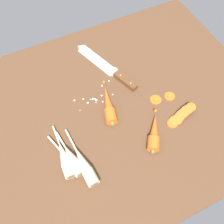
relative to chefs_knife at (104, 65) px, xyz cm
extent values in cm
cube|color=brown|center=(-7.30, -20.66, -2.65)|extent=(120.00, 90.00, 4.00)
cube|color=silver|center=(-1.38, 3.98, -0.40)|extent=(10.72, 20.34, 0.50)
cone|color=silver|center=(-5.06, 14.56, -0.40)|extent=(4.73, 4.13, 3.96)
cube|color=silver|center=(1.90, -5.47, 0.45)|extent=(3.43, 2.85, 2.20)
cube|color=brown|center=(4.03, -11.61, 0.45)|extent=(6.26, 11.31, 2.20)
sphere|color=silver|center=(3.12, -8.96, 1.55)|extent=(0.50, 0.50, 0.50)
sphere|color=silver|center=(4.95, -14.25, 1.55)|extent=(0.50, 0.50, 0.50)
cylinder|color=#D6601E|center=(-8.57, -24.31, 1.45)|extent=(5.56, 6.49, 4.20)
cone|color=#D6601E|center=(-6.75, -17.90, 1.45)|extent=(7.49, 13.90, 3.99)
sphere|color=#D6601E|center=(-4.26, -9.19, 1.45)|extent=(1.20, 1.20, 1.20)
cylinder|color=#5B7F3D|center=(-9.50, -27.55, 1.45)|extent=(1.43, 1.29, 1.20)
cylinder|color=#D6601E|center=(-0.20, -40.62, 1.45)|extent=(6.13, 6.28, 4.20)
cone|color=#D6601E|center=(2.97, -35.89, 1.45)|extent=(9.66, 11.68, 3.99)
sphere|color=#D6601E|center=(7.29, -29.46, 1.45)|extent=(1.20, 1.20, 1.20)
cylinder|color=#5B7F3D|center=(-1.86, -43.09, 1.45)|extent=(1.55, 1.50, 1.20)
cylinder|color=beige|center=(-26.83, -37.43, 1.35)|extent=(4.47, 4.73, 4.00)
cone|color=beige|center=(-27.52, -31.51, 1.35)|extent=(4.66, 8.02, 3.80)
cylinder|color=beige|center=(-28.23, -25.45, 0.45)|extent=(1.65, 8.28, 0.70)
cylinder|color=#7A6647|center=(-26.58, -39.56, 1.35)|extent=(2.82, 0.62, 2.80)
cylinder|color=beige|center=(-29.64, -36.62, 1.35)|extent=(4.17, 4.92, 4.00)
cone|color=beige|center=(-29.40, -29.99, 1.35)|extent=(4.11, 8.62, 3.80)
cylinder|color=beige|center=(-29.15, -23.20, 0.45)|extent=(1.04, 9.20, 0.70)
cylinder|color=#7A6647|center=(-29.73, -39.00, 1.35)|extent=(2.81, 0.40, 2.80)
cylinder|color=beige|center=(-27.36, -36.49, 1.35)|extent=(5.03, 5.10, 4.00)
cone|color=beige|center=(-29.03, -31.03, 1.35)|extent=(5.77, 8.10, 3.80)
cylinder|color=beige|center=(-30.75, -25.43, 0.45)|extent=(2.98, 7.76, 0.70)
cylinder|color=#7A6647|center=(-26.76, -38.45, 1.35)|extent=(2.77, 1.11, 2.80)
cylinder|color=beige|center=(-24.24, -41.93, 1.35)|extent=(4.30, 5.53, 4.00)
cone|color=beige|center=(-24.66, -34.57, 1.35)|extent=(4.33, 9.64, 3.80)
cylinder|color=beige|center=(-25.09, -27.03, 0.45)|extent=(1.28, 10.23, 0.70)
cylinder|color=#7A6647|center=(-24.09, -44.58, 1.35)|extent=(2.81, 0.46, 2.80)
cylinder|color=#D6601E|center=(10.91, -35.99, -0.30)|extent=(3.93, 3.93, 0.70)
cylinder|color=#D6601E|center=(12.04, -35.56, -0.06)|extent=(3.93, 3.87, 2.49)
cylinder|color=#D6601E|center=(13.05, -35.81, 0.19)|extent=(3.94, 3.88, 2.40)
cylinder|color=#D6601E|center=(14.08, -35.27, 0.43)|extent=(3.85, 3.79, 2.42)
cylinder|color=#D6601E|center=(15.22, -34.84, 0.68)|extent=(3.73, 3.65, 2.10)
cylinder|color=#D6601E|center=(16.30, -34.68, 0.92)|extent=(3.81, 3.73, 2.03)
cylinder|color=#D6601E|center=(17.55, -34.26, 1.17)|extent=(3.80, 3.72, 1.95)
cylinder|color=#D6601E|center=(18.45, -34.26, 1.41)|extent=(3.72, 3.65, 2.40)
cylinder|color=#D6601E|center=(19.74, -34.08, 1.66)|extent=(3.68, 3.60, 1.78)
cylinder|color=#D6601E|center=(10.73, -24.35, -0.30)|extent=(4.39, 4.39, 0.70)
cylinder|color=orange|center=(10.73, -24.35, -0.03)|extent=(1.84, 1.84, 0.16)
cylinder|color=#D6601E|center=(16.45, -25.35, -0.30)|extent=(4.12, 4.12, 0.70)
cylinder|color=orange|center=(16.45, -25.35, -0.03)|extent=(1.73, 1.73, 0.16)
sphere|color=silver|center=(-7.33, -13.32, -0.31)|extent=(0.68, 0.68, 0.68)
sphere|color=silver|center=(-11.90, -13.12, -0.43)|extent=(0.45, 0.45, 0.45)
sphere|color=silver|center=(-14.44, -11.68, -0.34)|extent=(0.63, 0.63, 0.63)
sphere|color=silver|center=(-11.01, -13.27, -0.23)|extent=(0.84, 0.84, 0.84)
sphere|color=silver|center=(-17.48, -15.86, -0.44)|extent=(0.42, 0.42, 0.42)
sphere|color=silver|center=(-10.29, -13.53, -0.37)|extent=(0.56, 0.56, 0.56)
sphere|color=silver|center=(-8.15, -16.10, -0.33)|extent=(0.65, 0.65, 0.65)
sphere|color=silver|center=(-13.51, -14.04, -0.23)|extent=(0.84, 0.84, 0.84)
sphere|color=silver|center=(-1.65, -7.98, -0.32)|extent=(0.66, 0.66, 0.66)
sphere|color=silver|center=(-10.55, -15.25, -0.42)|extent=(0.47, 0.47, 0.47)
sphere|color=silver|center=(-3.17, -14.76, -0.36)|extent=(0.59, 0.59, 0.59)
sphere|color=silver|center=(-17.74, -10.73, -0.30)|extent=(0.71, 0.71, 0.71)
sphere|color=silver|center=(-5.15, -8.99, -0.30)|extent=(0.70, 0.70, 0.70)
sphere|color=silver|center=(-10.04, -14.31, -0.21)|extent=(0.88, 0.88, 0.88)
camera|label=1|loc=(-28.95, -67.33, 83.77)|focal=41.83mm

